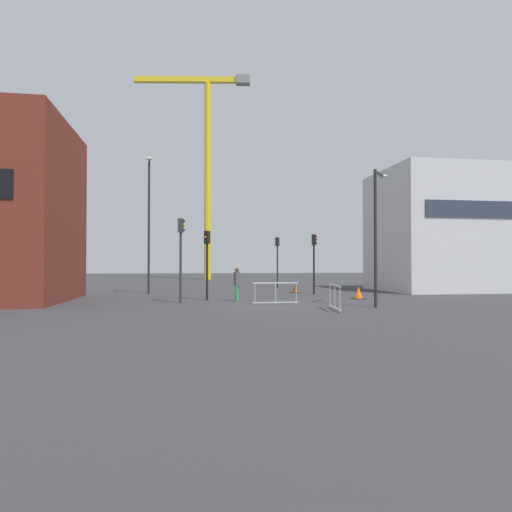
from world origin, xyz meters
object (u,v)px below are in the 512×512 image
object	(u,v)px
pedestrian_walking	(237,281)
traffic_cone_striped	(295,289)
streetlamp_tall	(149,217)
traffic_light_far	(314,254)
traffic_light_median	(181,247)
traffic_light_verge	(207,253)
traffic_light_corner	(277,254)
streetlamp_short	(377,226)
construction_crane	(206,149)
traffic_cone_orange	(358,293)

from	to	relation	value
pedestrian_walking	traffic_cone_striped	distance (m)	8.20
streetlamp_tall	traffic_light_far	distance (m)	11.20
streetlamp_tall	traffic_light_median	xyz separation A→B (m)	(2.15, -7.63, -2.24)
traffic_light_verge	traffic_light_far	distance (m)	8.31
traffic_light_verge	traffic_cone_striped	world-z (taller)	traffic_light_verge
traffic_light_verge	traffic_cone_striped	distance (m)	8.92
traffic_light_corner	traffic_light_verge	bearing A→B (deg)	-118.10
streetlamp_short	traffic_light_corner	bearing A→B (deg)	93.81
traffic_light_corner	construction_crane	bearing A→B (deg)	101.94
traffic_light_median	pedestrian_walking	size ratio (longest dim) A/B	2.40
traffic_cone_orange	construction_crane	bearing A→B (deg)	101.46
streetlamp_tall	pedestrian_walking	distance (m)	9.45
traffic_light_corner	traffic_cone_orange	xyz separation A→B (m)	(2.24, -12.03, -2.46)
streetlamp_tall	traffic_light_verge	distance (m)	7.49
pedestrian_walking	traffic_light_median	bearing A→B (deg)	-165.28
streetlamp_short	traffic_cone_striped	world-z (taller)	streetlamp_short
streetlamp_tall	traffic_light_far	world-z (taller)	streetlamp_tall
traffic_light_corner	traffic_light_far	xyz separation A→B (m)	(0.89, -7.69, -0.14)
traffic_light_corner	traffic_light_far	world-z (taller)	traffic_light_corner
construction_crane	traffic_cone_striped	world-z (taller)	construction_crane
traffic_light_far	traffic_cone_striped	xyz separation A→B (m)	(-0.89, 1.72, -2.40)
pedestrian_walking	traffic_cone_striped	size ratio (longest dim) A/B	3.33
construction_crane	traffic_light_corner	size ratio (longest dim) A/B	6.37
traffic_light_verge	traffic_cone_orange	world-z (taller)	traffic_light_verge
construction_crane	traffic_light_far	xyz separation A→B (m)	(5.68, -30.31, -14.24)
streetlamp_short	pedestrian_walking	size ratio (longest dim) A/B	3.52
construction_crane	traffic_light_far	distance (m)	33.97
traffic_light_far	traffic_cone_striped	size ratio (longest dim) A/B	7.35
traffic_light_corner	traffic_cone_striped	xyz separation A→B (m)	(0.00, -5.97, -2.54)
traffic_light_corner	traffic_light_far	distance (m)	7.74
traffic_light_far	traffic_light_median	bearing A→B (deg)	-146.54
construction_crane	pedestrian_walking	size ratio (longest dim) A/B	14.89
traffic_light_corner	pedestrian_walking	size ratio (longest dim) A/B	2.34
construction_crane	traffic_cone_orange	bearing A→B (deg)	-78.54
streetlamp_short	traffic_cone_orange	world-z (taller)	streetlamp_short
construction_crane	streetlamp_tall	bearing A→B (deg)	-100.16
traffic_light_corner	traffic_light_verge	distance (m)	13.41
streetlamp_short	traffic_light_corner	world-z (taller)	streetlamp_short
traffic_cone_striped	traffic_cone_orange	bearing A→B (deg)	-69.70
streetlamp_short	traffic_cone_orange	xyz separation A→B (m)	(1.10, 5.05, -3.39)
construction_crane	streetlamp_short	bearing A→B (deg)	-81.51
streetlamp_short	traffic_cone_orange	distance (m)	6.18
traffic_cone_orange	streetlamp_short	bearing A→B (deg)	-102.34
construction_crane	traffic_light_verge	bearing A→B (deg)	-92.54
streetlamp_tall	traffic_cone_orange	world-z (taller)	streetlamp_tall
traffic_light_corner	pedestrian_walking	world-z (taller)	traffic_light_corner
construction_crane	traffic_light_median	size ratio (longest dim) A/B	6.20
pedestrian_walking	streetlamp_short	bearing A→B (deg)	-37.17
traffic_light_median	traffic_light_far	bearing A→B (deg)	33.46
traffic_light_corner	traffic_cone_striped	bearing A→B (deg)	-90.00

